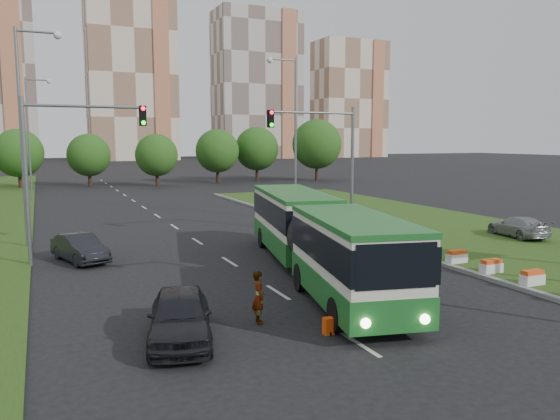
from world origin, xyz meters
name	(u,v)px	position (x,y,z in m)	size (l,w,h in m)	color
ground	(344,284)	(0.00, 0.00, 0.00)	(360.00, 360.00, 0.00)	black
grass_median	(455,232)	(13.00, 8.00, 0.07)	(14.00, 60.00, 0.15)	#294914
median_kerb	(363,240)	(6.05, 8.00, 0.09)	(0.30, 60.00, 0.18)	gray
lane_markings	(168,223)	(-3.00, 20.00, 0.00)	(0.20, 100.00, 0.01)	#B9B8B1
flower_planters	(473,261)	(6.70, -0.30, 0.45)	(1.10, 15.90, 0.60)	silver
traffic_mast_median	(329,151)	(4.78, 10.00, 5.35)	(5.76, 0.32, 8.00)	slate
traffic_mast_left	(62,153)	(-10.38, 9.00, 5.35)	(5.76, 0.32, 8.00)	slate
street_lamps	(205,140)	(-3.00, 10.00, 6.00)	(36.00, 60.00, 12.00)	slate
tree_line	(206,151)	(10.00, 55.00, 4.50)	(120.00, 8.00, 9.00)	#245416
apartment_tower_ceast	(131,75)	(15.00, 150.00, 25.00)	(25.00, 15.00, 50.00)	beige
apartment_tower_east	(257,86)	(55.00, 150.00, 23.50)	(27.00, 15.00, 47.00)	beige
midrise_east	(349,100)	(90.00, 150.00, 20.00)	(24.00, 14.00, 40.00)	beige
articulated_bus	(311,236)	(-0.52, 1.99, 1.78)	(2.76, 17.69, 2.91)	beige
car_left_near	(180,316)	(-7.77, -3.60, 0.77)	(1.83, 4.54, 1.55)	black
car_left_far	(80,248)	(-9.76, 9.04, 0.68)	(1.45, 4.15, 1.37)	black
car_median	(518,227)	(15.03, 4.84, 0.77)	(1.74, 4.29, 1.24)	gray
pedestrian	(259,297)	(-5.03, -3.06, 0.88)	(0.64, 0.42, 1.75)	gray
shopping_trolley	(328,326)	(-3.44, -4.91, 0.26)	(0.31, 0.33, 0.53)	#F0470C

